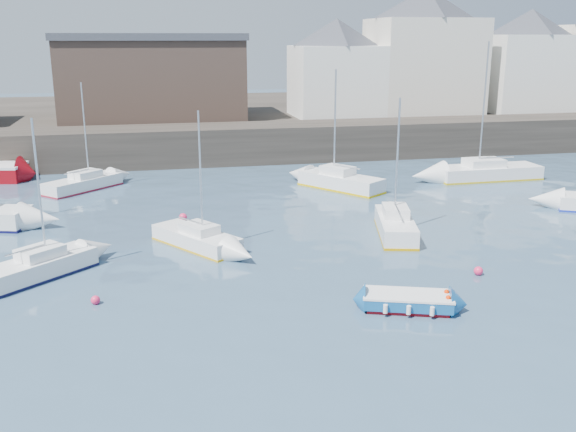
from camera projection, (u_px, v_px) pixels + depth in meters
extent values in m
plane|color=#2D4760|center=(365.00, 356.00, 20.99)|extent=(220.00, 220.00, 0.00)
cube|color=#28231E|center=(230.00, 144.00, 53.54)|extent=(90.00, 5.00, 3.00)
cube|color=#28231E|center=(210.00, 119.00, 70.51)|extent=(90.00, 32.00, 2.80)
cube|color=beige|center=(423.00, 67.00, 62.62)|extent=(10.00, 8.00, 9.00)
pyramid|color=#3A3D44|center=(427.00, 3.00, 61.03)|extent=(13.36, 13.36, 2.80)
cube|color=white|center=(527.00, 73.00, 64.59)|extent=(9.00, 7.00, 7.50)
pyramid|color=#3A3D44|center=(532.00, 22.00, 63.25)|extent=(11.88, 11.88, 2.45)
cube|color=white|center=(336.00, 81.00, 60.66)|extent=(8.00, 7.00, 6.50)
pyramid|color=#3A3D44|center=(337.00, 32.00, 59.46)|extent=(11.14, 11.14, 2.45)
cube|color=#3D2D26|center=(152.00, 80.00, 58.56)|extent=(16.00, 10.00, 7.00)
cube|color=#3A3D44|center=(150.00, 37.00, 57.53)|extent=(16.40, 10.40, 0.60)
cube|color=maroon|center=(407.00, 308.00, 24.59)|extent=(3.30, 2.19, 0.15)
cube|color=#135492|center=(408.00, 301.00, 24.52)|extent=(3.61, 2.44, 0.42)
cube|color=white|center=(408.00, 295.00, 24.45)|extent=(3.68, 2.49, 0.08)
cube|color=white|center=(408.00, 299.00, 24.50)|extent=(2.84, 1.82, 0.38)
cube|color=#C6B983|center=(408.00, 297.00, 24.47)|extent=(0.55, 1.02, 0.06)
cylinder|color=white|center=(385.00, 292.00, 25.40)|extent=(0.17, 0.17, 0.33)
cylinder|color=white|center=(385.00, 309.00, 23.85)|extent=(0.17, 0.17, 0.33)
cylinder|color=white|center=(406.00, 293.00, 25.30)|extent=(0.17, 0.17, 0.33)
cylinder|color=white|center=(409.00, 310.00, 23.75)|extent=(0.17, 0.17, 0.33)
cylinder|color=white|center=(428.00, 294.00, 25.20)|extent=(0.17, 0.17, 0.33)
cylinder|color=white|center=(432.00, 311.00, 23.65)|extent=(0.17, 0.17, 0.33)
cube|color=white|center=(37.00, 268.00, 27.73)|extent=(5.00, 4.76, 0.86)
cube|color=#11123C|center=(37.00, 277.00, 27.83)|extent=(5.05, 4.80, 0.11)
cube|color=white|center=(40.00, 252.00, 27.76)|extent=(2.20, 2.16, 0.48)
cylinder|color=silver|center=(39.00, 189.00, 27.22)|extent=(0.10, 0.10, 6.02)
cube|color=white|center=(196.00, 239.00, 31.91)|extent=(4.31, 5.26, 0.78)
cube|color=gold|center=(197.00, 245.00, 32.00)|extent=(4.35, 5.32, 0.10)
cube|color=white|center=(199.00, 228.00, 31.57)|extent=(2.06, 2.22, 0.44)
cylinder|color=silver|center=(200.00, 174.00, 30.65)|extent=(0.09, 0.09, 6.01)
cube|color=white|center=(395.00, 226.00, 33.76)|extent=(3.00, 5.61, 0.96)
cube|color=#CB9205|center=(395.00, 234.00, 33.87)|extent=(3.03, 5.67, 0.13)
cube|color=white|center=(396.00, 211.00, 33.82)|extent=(1.71, 2.14, 0.54)
cylinder|color=silver|center=(397.00, 158.00, 33.32)|extent=(0.11, 0.11, 6.15)
cube|color=white|center=(341.00, 182.00, 43.96)|extent=(5.17, 6.10, 1.00)
cube|color=#E7B803|center=(341.00, 188.00, 44.08)|extent=(5.22, 6.17, 0.13)
cube|color=white|center=(338.00, 170.00, 43.95)|extent=(2.44, 2.59, 0.56)
cylinder|color=silver|center=(335.00, 123.00, 43.27)|extent=(0.11, 0.11, 7.03)
cube|color=white|center=(488.00, 173.00, 47.04)|extent=(7.71, 2.59, 0.99)
cube|color=gold|center=(487.00, 178.00, 47.15)|extent=(7.79, 2.62, 0.13)
cube|color=white|center=(484.00, 162.00, 46.75)|extent=(2.72, 1.89, 0.55)
cylinder|color=silver|center=(484.00, 105.00, 45.55)|extent=(0.11, 0.11, 8.82)
cube|color=white|center=(83.00, 184.00, 43.75)|extent=(5.20, 5.13, 0.83)
cube|color=maroon|center=(83.00, 189.00, 43.84)|extent=(5.25, 5.18, 0.11)
cube|color=white|center=(85.00, 174.00, 43.79)|extent=(2.31, 2.30, 0.46)
cylinder|color=silver|center=(85.00, 130.00, 43.22)|extent=(0.09, 0.09, 6.36)
sphere|color=#FF265C|center=(96.00, 304.00, 25.12)|extent=(0.36, 0.36, 0.36)
sphere|color=#FF265C|center=(478.00, 275.00, 28.19)|extent=(0.40, 0.40, 0.40)
sphere|color=#FF265C|center=(183.00, 221.00, 36.50)|extent=(0.46, 0.46, 0.46)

